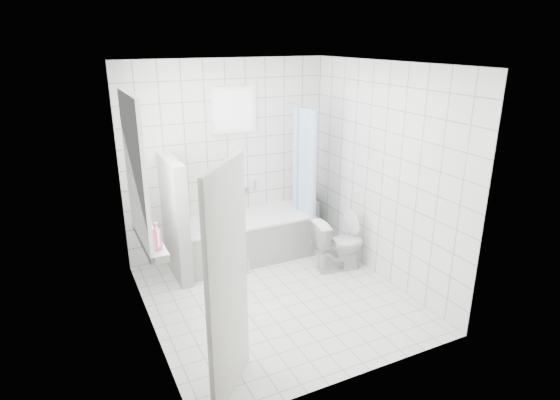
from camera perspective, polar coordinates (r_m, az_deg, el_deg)
ground at (r=5.51m, az=-0.40°, el=-11.79°), size 3.00×3.00×0.00m
ceiling at (r=4.73m, az=-0.48°, el=16.31°), size 3.00×3.00×0.00m
wall_back at (r=6.30m, az=-6.38°, el=4.98°), size 2.80×0.02×2.60m
wall_front at (r=3.76m, az=9.56°, el=-5.27°), size 2.80×0.02×2.60m
wall_left at (r=4.57m, az=-16.45°, el=-1.30°), size 0.02×3.00×2.60m
wall_right at (r=5.69m, az=12.40°, el=3.07°), size 0.02×3.00×2.60m
window_left at (r=4.77m, az=-16.92°, el=3.31°), size 0.01×0.90×1.40m
window_back at (r=6.16m, az=-5.58°, el=10.86°), size 0.50×0.01×0.50m
window_sill at (r=5.02m, az=-15.60°, el=-4.75°), size 0.18×1.02×0.08m
door at (r=3.74m, az=-6.36°, el=-10.42°), size 0.55×0.63×2.00m
bathtub at (r=6.32m, az=-4.22°, el=-4.59°), size 1.74×0.77×0.58m
partition_wall at (r=5.85m, az=-12.67°, el=-2.19°), size 0.15×0.85×1.50m
tiled_ledge at (r=6.95m, az=2.88°, el=-2.43°), size 0.40×0.24×0.55m
toilet at (r=6.04m, az=7.19°, el=-5.40°), size 0.70×0.46×0.67m
curtain_rod at (r=6.16m, az=2.61°, el=11.40°), size 0.02×0.80×0.02m
shower_curtain at (r=6.24m, az=3.06°, el=3.03°), size 0.14×0.48×1.78m
tub_faucet at (r=6.45m, az=-4.64°, el=1.21°), size 0.18×0.06×0.06m
sill_bottles at (r=4.92m, az=-15.53°, el=-3.29°), size 0.17×0.73×0.28m
ledge_bottles at (r=6.78m, az=3.08°, el=0.57°), size 0.14×0.17×0.25m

